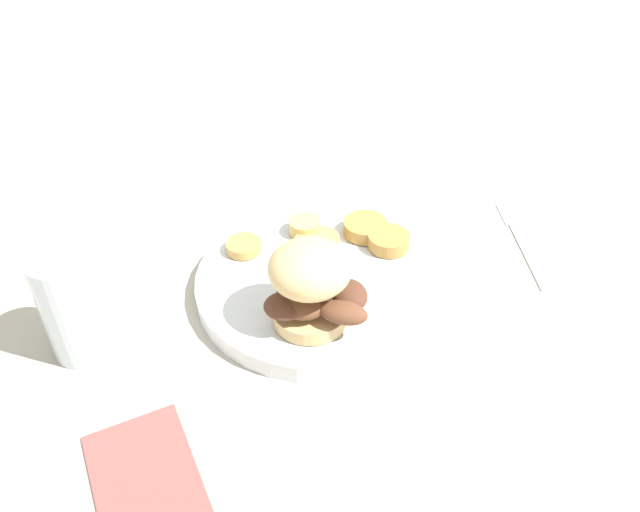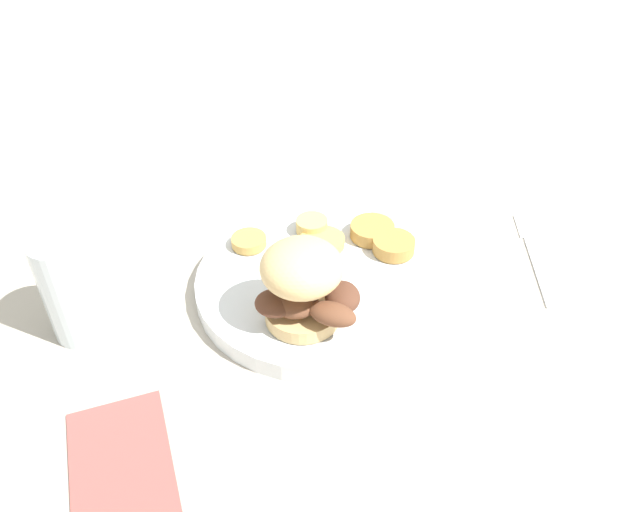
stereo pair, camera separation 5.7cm
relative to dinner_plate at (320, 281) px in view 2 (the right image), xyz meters
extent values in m
plane|color=#B2A899|center=(0.00, 0.00, -0.01)|extent=(4.00, 4.00, 0.00)
cylinder|color=white|center=(0.00, 0.00, 0.00)|extent=(0.27, 0.27, 0.02)
torus|color=white|center=(0.00, 0.00, 0.01)|extent=(0.27, 0.27, 0.01)
cylinder|color=tan|center=(-0.07, 0.03, 0.02)|extent=(0.08, 0.08, 0.01)
ellipsoid|color=brown|center=(-0.08, 0.04, 0.04)|extent=(0.05, 0.05, 0.02)
ellipsoid|color=#563323|center=(-0.07, 0.03, 0.04)|extent=(0.05, 0.05, 0.02)
ellipsoid|color=brown|center=(-0.10, 0.00, 0.04)|extent=(0.05, 0.05, 0.02)
ellipsoid|color=#563323|center=(-0.07, -0.01, 0.04)|extent=(0.04, 0.04, 0.02)
ellipsoid|color=#563323|center=(-0.07, 0.05, 0.04)|extent=(0.05, 0.05, 0.02)
ellipsoid|color=#563323|center=(-0.05, 0.03, 0.04)|extent=(0.05, 0.05, 0.02)
ellipsoid|color=brown|center=(-0.06, 0.03, 0.04)|extent=(0.05, 0.05, 0.02)
ellipsoid|color=#E5C17F|center=(-0.07, 0.03, 0.08)|extent=(0.08, 0.08, 0.05)
cylinder|color=#DBB766|center=(0.08, 0.00, 0.02)|extent=(0.04, 0.04, 0.02)
cylinder|color=tan|center=(0.06, 0.08, 0.02)|extent=(0.04, 0.04, 0.01)
cylinder|color=tan|center=(0.05, -0.01, 0.01)|extent=(0.05, 0.05, 0.01)
cylinder|color=#BC8942|center=(0.03, -0.09, 0.02)|extent=(0.05, 0.05, 0.02)
cylinder|color=#BC8942|center=(0.06, -0.07, 0.02)|extent=(0.05, 0.05, 0.02)
cube|color=silver|center=(0.00, -0.26, -0.01)|extent=(0.13, 0.04, 0.00)
cube|color=silver|center=(0.08, -0.27, -0.01)|extent=(0.05, 0.03, 0.00)
cylinder|color=silver|center=(-0.03, 0.25, 0.05)|extent=(0.06, 0.06, 0.12)
cube|color=#B24C47|center=(-0.20, 0.19, -0.01)|extent=(0.14, 0.11, 0.01)
camera|label=1|loc=(-0.51, 0.12, 0.45)|focal=35.00mm
camera|label=2|loc=(-0.52, 0.06, 0.45)|focal=35.00mm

